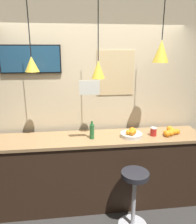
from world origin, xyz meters
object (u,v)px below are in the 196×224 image
object	(u,v)px
fruit_bowl	(131,134)
mounted_tv	(30,59)
bar_stool	(134,191)
spread_jar	(153,132)
juice_bottle	(92,131)

from	to	relation	value
fruit_bowl	mounted_tv	bearing A→B (deg)	163.40
bar_stool	spread_jar	xyz separation A→B (m)	(0.37, 0.46, 0.58)
fruit_bowl	spread_jar	xyz separation A→B (m)	(0.31, 0.01, 0.01)
spread_jar	bar_stool	bearing A→B (deg)	-128.94
fruit_bowl	spread_jar	size ratio (longest dim) A/B	2.51
fruit_bowl	mounted_tv	xyz separation A→B (m)	(-1.31, 0.39, 0.97)
juice_bottle	spread_jar	distance (m)	0.84
spread_jar	mounted_tv	world-z (taller)	mounted_tv
bar_stool	juice_bottle	world-z (taller)	juice_bottle
bar_stool	spread_jar	world-z (taller)	spread_jar
mounted_tv	fruit_bowl	bearing A→B (deg)	-16.60
spread_jar	mounted_tv	bearing A→B (deg)	166.71
bar_stool	mounted_tv	world-z (taller)	mounted_tv
mounted_tv	spread_jar	bearing A→B (deg)	-13.29
fruit_bowl	mounted_tv	world-z (taller)	mounted_tv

